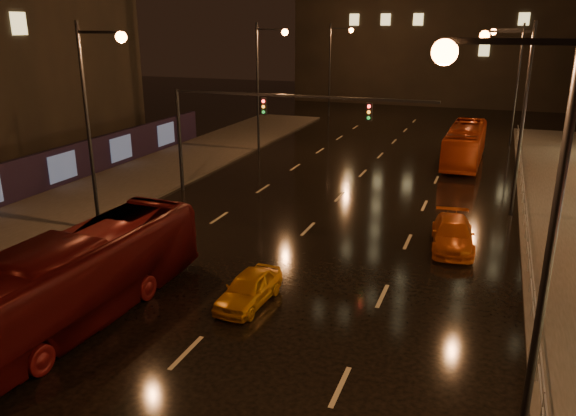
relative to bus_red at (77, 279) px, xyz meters
The scene contains 9 objects.
ground 16.20m from the bus_red, 74.01° to the left, with size 140.00×140.00×0.00m, color black.
sidewalk_left 13.95m from the bus_red, 130.79° to the left, with size 7.00×70.00×0.15m, color #38332D.
traffic_signal 15.83m from the bus_red, 92.28° to the left, with size 15.31×0.32×6.20m.
streetlight_right 14.44m from the bus_red, 10.60° to the right, with size 2.64×0.50×10.00m.
railing_right 19.93m from the bus_red, 42.67° to the left, with size 0.05×56.00×1.00m.
bus_red is the anchor object (origin of this frame).
bus_curb 31.15m from the bus_red, 69.78° to the left, with size 2.39×10.21×2.84m, color #AC3311.
taxi_near 5.96m from the bus_red, 32.86° to the left, with size 1.42×3.52×1.20m, color orange.
taxi_far 16.25m from the bus_red, 45.06° to the left, with size 1.83×4.49×1.30m, color #BD4F11.
Camera 1 is at (8.36, -9.24, 9.77)m, focal length 35.00 mm.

